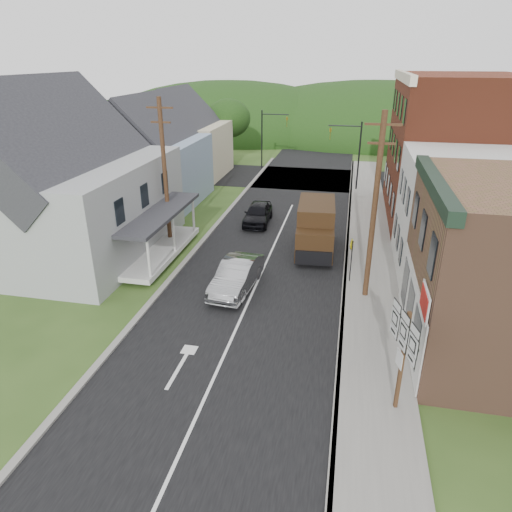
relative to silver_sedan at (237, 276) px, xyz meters
The scene contains 24 objects.
ground 3.19m from the silver_sedan, 73.47° to the right, with size 120.00×120.00×0.00m, color #2D4719.
road 7.13m from the silver_sedan, 82.87° to the left, with size 9.00×90.00×0.02m, color black.
cross_road 24.06m from the silver_sedan, 87.90° to the left, with size 60.00×9.00×0.02m, color black.
sidewalk_right 8.47m from the silver_sedan, 36.60° to the left, with size 2.80×55.00×0.15m, color slate.
curb_right 7.44m from the silver_sedan, 42.84° to the left, with size 0.20×55.00×0.15m, color slate.
curb_left 6.33m from the silver_sedan, 126.82° to the left, with size 0.30×55.00×0.12m, color slate.
storefront_white 13.23m from the silver_sedan, 20.42° to the left, with size 8.00×7.00×6.50m, color silver.
storefront_red 19.06m from the silver_sedan, 49.05° to the left, with size 8.00×12.00×10.00m, color maroon.
house_gray 12.04m from the silver_sedan, 164.73° to the left, with size 10.20×12.24×8.35m.
house_blue 17.55m from the silver_sedan, 125.79° to the left, with size 7.14×8.16×7.28m.
house_cream 25.53m from the silver_sedan, 114.75° to the left, with size 7.14×8.16×7.28m.
utility_pole_right 7.57m from the silver_sedan, ahead, with size 1.60×0.26×9.00m.
utility_pole_left 8.49m from the silver_sedan, 138.14° to the left, with size 1.60×0.26×9.00m.
traffic_signal_right 21.39m from the silver_sedan, 75.84° to the left, with size 2.87×0.20×6.00m.
traffic_signal_left 27.91m from the silver_sedan, 97.08° to the left, with size 2.87×0.20×6.00m.
tree_left_b 18.93m from the silver_sedan, 150.73° to the left, with size 4.80×4.80×6.94m.
tree_left_c 25.40m from the silver_sedan, 136.77° to the left, with size 5.80×5.80×8.41m.
tree_left_d 30.43m from the silver_sedan, 105.62° to the left, with size 4.80×4.80×6.94m.
forested_ridge 52.05m from the silver_sedan, 89.03° to the left, with size 90.00×30.00×16.00m, color black.
silver_sedan is the anchor object (origin of this frame).
dark_sedan 10.24m from the silver_sedan, 95.52° to the left, with size 1.74×4.33×1.47m, color black.
delivery_van 6.92m from the silver_sedan, 59.69° to the left, with size 2.50×5.47×2.99m.
route_sign_cluster 10.59m from the silver_sedan, 45.23° to the right, with size 0.66×2.06×3.72m.
warning_sign 6.04m from the silver_sedan, 18.59° to the left, with size 0.21×0.65×2.43m.
Camera 1 is at (4.37, -17.28, 11.09)m, focal length 32.00 mm.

